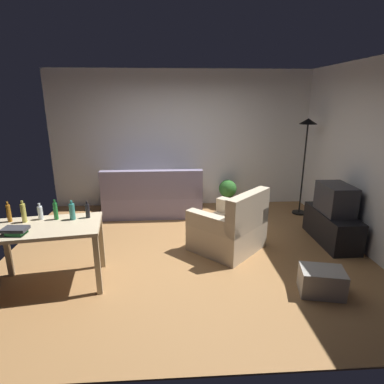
% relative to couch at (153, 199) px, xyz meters
% --- Properties ---
extents(ground_plane, '(5.20, 4.40, 0.02)m').
position_rel_couch_xyz_m(ground_plane, '(0.58, -1.59, -0.32)').
color(ground_plane, '#9E7042').
extents(wall_rear, '(5.20, 0.10, 2.70)m').
position_rel_couch_xyz_m(wall_rear, '(0.58, 0.61, 1.04)').
color(wall_rear, white).
rests_on(wall_rear, ground_plane).
extents(wall_right, '(0.10, 4.40, 2.70)m').
position_rel_couch_xyz_m(wall_right, '(3.18, -1.59, 1.04)').
color(wall_right, silver).
rests_on(wall_right, ground_plane).
extents(couch, '(1.83, 0.84, 0.92)m').
position_rel_couch_xyz_m(couch, '(0.00, 0.00, 0.00)').
color(couch, gray).
rests_on(couch, ground_plane).
extents(tv_stand, '(0.44, 1.10, 0.48)m').
position_rel_couch_xyz_m(tv_stand, '(2.83, -1.42, -0.07)').
color(tv_stand, black).
rests_on(tv_stand, ground_plane).
extents(tv, '(0.41, 0.60, 0.44)m').
position_rel_couch_xyz_m(tv, '(2.83, -1.42, 0.39)').
color(tv, '#2D2D33').
rests_on(tv, tv_stand).
extents(torchiere_lamp, '(0.32, 0.32, 1.81)m').
position_rel_couch_xyz_m(torchiere_lamp, '(2.83, -0.16, 1.11)').
color(torchiere_lamp, black).
rests_on(torchiere_lamp, ground_plane).
extents(desk, '(1.29, 0.86, 0.76)m').
position_rel_couch_xyz_m(desk, '(-1.08, -2.36, 0.34)').
color(desk, '#C6B28E').
rests_on(desk, ground_plane).
extents(potted_plant, '(0.36, 0.36, 0.57)m').
position_rel_couch_xyz_m(potted_plant, '(1.49, 0.31, 0.02)').
color(potted_plant, brown).
rests_on(potted_plant, ground_plane).
extents(armchair, '(1.23, 1.23, 0.92)m').
position_rel_couch_xyz_m(armchair, '(1.21, -1.57, 0.01)').
color(armchair, beige).
rests_on(armchair, ground_plane).
extents(storage_box, '(0.54, 0.44, 0.30)m').
position_rel_couch_xyz_m(storage_box, '(2.06, -2.74, -0.16)').
color(storage_box, '#A8A399').
rests_on(storage_box, ground_plane).
extents(bottle_amber, '(0.05, 0.05, 0.25)m').
position_rel_couch_xyz_m(bottle_amber, '(-1.54, -2.20, 0.56)').
color(bottle_amber, '#9E6019').
rests_on(bottle_amber, desk).
extents(bottle_squat, '(0.06, 0.06, 0.26)m').
position_rel_couch_xyz_m(bottle_squat, '(-1.36, -2.23, 0.57)').
color(bottle_squat, '#BCB24C').
rests_on(bottle_squat, desk).
extents(bottle_clear, '(0.06, 0.06, 0.20)m').
position_rel_couch_xyz_m(bottle_clear, '(-1.21, -2.15, 0.54)').
color(bottle_clear, silver).
rests_on(bottle_clear, desk).
extents(bottle_green, '(0.05, 0.05, 0.24)m').
position_rel_couch_xyz_m(bottle_green, '(-1.02, -2.16, 0.56)').
color(bottle_green, '#1E722D').
rests_on(bottle_green, desk).
extents(bottle_tall, '(0.07, 0.07, 0.24)m').
position_rel_couch_xyz_m(bottle_tall, '(-0.82, -2.18, 0.56)').
color(bottle_tall, teal).
rests_on(bottle_tall, desk).
extents(bottle_dark, '(0.05, 0.05, 0.21)m').
position_rel_couch_xyz_m(bottle_dark, '(-0.66, -2.13, 0.54)').
color(bottle_dark, black).
rests_on(bottle_dark, desk).
extents(book_stack, '(0.26, 0.18, 0.08)m').
position_rel_couch_xyz_m(book_stack, '(-1.30, -2.58, 0.50)').
color(book_stack, '#236B33').
rests_on(book_stack, desk).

